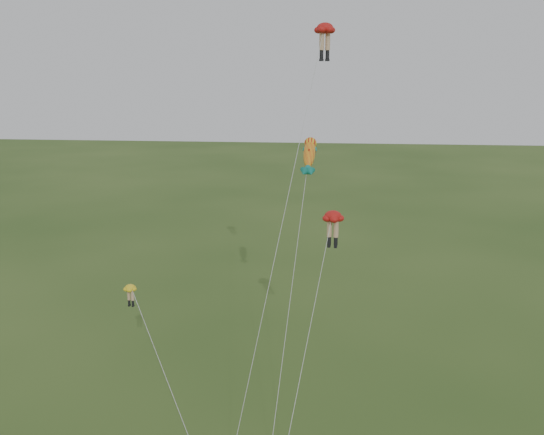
# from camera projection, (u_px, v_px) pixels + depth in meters

# --- Properties ---
(legs_kite_red_high) EXTENTS (5.68, 10.14, 24.61)m
(legs_kite_red_high) POSITION_uv_depth(u_px,v_px,m) (323.00, 40.00, 36.74)
(legs_kite_red_high) COLOR #B61612
(legs_kite_red_high) RESTS_ON ground
(legs_kite_red_mid) EXTENTS (3.44, 9.00, 13.11)m
(legs_kite_red_mid) POSITION_uv_depth(u_px,v_px,m) (332.00, 222.00, 38.52)
(legs_kite_red_mid) COLOR #B61612
(legs_kite_red_mid) RESTS_ON ground
(legs_kite_yellow) EXTENTS (6.61, 7.32, 8.97)m
(legs_kite_yellow) POSITION_uv_depth(u_px,v_px,m) (135.00, 301.00, 37.01)
(legs_kite_yellow) COLOR yellow
(legs_kite_yellow) RESTS_ON ground
(fish_kite) EXTENTS (2.25, 11.99, 17.54)m
(fish_kite) POSITION_uv_depth(u_px,v_px,m) (309.00, 154.00, 41.05)
(fish_kite) COLOR yellow
(fish_kite) RESTS_ON ground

